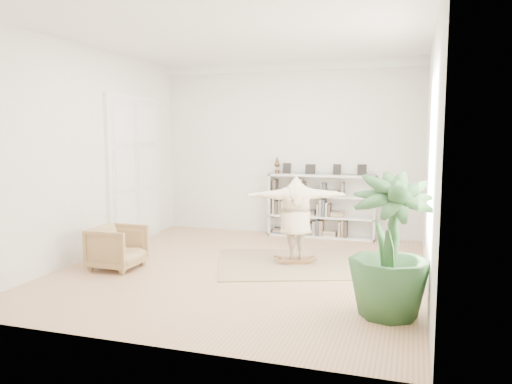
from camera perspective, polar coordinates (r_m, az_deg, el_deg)
floor at (r=8.01m, az=-1.53°, el=-8.79°), size 6.00×6.00×0.00m
room_shell at (r=10.63m, az=3.75°, el=14.12°), size 6.00×6.00×6.00m
doors at (r=10.08m, az=-13.76°, el=2.32°), size 0.09×1.78×2.92m
bookshelf at (r=10.37m, az=7.46°, el=-1.68°), size 2.20×0.35×1.64m
armchair at (r=8.26m, az=-15.56°, el=-6.11°), size 0.77×0.75×0.69m
rug at (r=8.35m, az=4.50°, el=-8.10°), size 3.03×2.74×0.02m
rocker_board at (r=8.33m, az=4.50°, el=-7.73°), size 0.55×0.43×0.10m
person at (r=8.18m, az=4.55°, el=-2.70°), size 1.74×1.01×1.37m
houseplant at (r=6.03m, az=15.05°, el=-5.92°), size 1.14×1.14×1.69m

